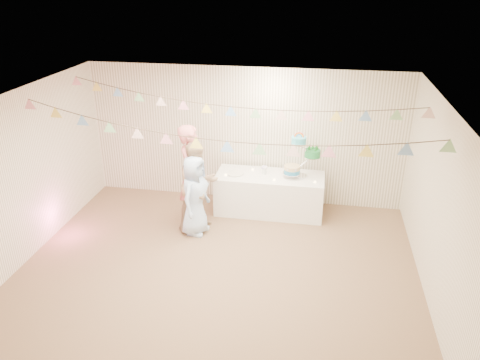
% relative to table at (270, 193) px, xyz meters
% --- Properties ---
extents(floor, '(6.00, 6.00, 0.00)m').
position_rel_table_xyz_m(floor, '(-0.55, -2.00, -0.37)').
color(floor, brown).
rests_on(floor, ground).
extents(ceiling, '(6.00, 6.00, 0.00)m').
position_rel_table_xyz_m(ceiling, '(-0.55, -2.00, 2.23)').
color(ceiling, white).
rests_on(ceiling, ground).
extents(back_wall, '(6.00, 6.00, 0.00)m').
position_rel_table_xyz_m(back_wall, '(-0.55, 0.50, 0.93)').
color(back_wall, white).
rests_on(back_wall, ground).
extents(front_wall, '(6.00, 6.00, 0.00)m').
position_rel_table_xyz_m(front_wall, '(-0.55, -4.50, 0.93)').
color(front_wall, white).
rests_on(front_wall, ground).
extents(left_wall, '(5.00, 5.00, 0.00)m').
position_rel_table_xyz_m(left_wall, '(-3.55, -2.00, 0.93)').
color(left_wall, white).
rests_on(left_wall, ground).
extents(right_wall, '(5.00, 5.00, 0.00)m').
position_rel_table_xyz_m(right_wall, '(2.45, -2.00, 0.93)').
color(right_wall, white).
rests_on(right_wall, ground).
extents(table, '(1.97, 0.79, 0.74)m').
position_rel_table_xyz_m(table, '(0.00, 0.00, 0.00)').
color(table, white).
rests_on(table, floor).
extents(cake_stand, '(0.71, 0.41, 0.79)m').
position_rel_table_xyz_m(cake_stand, '(0.55, 0.05, 0.77)').
color(cake_stand, silver).
rests_on(cake_stand, table).
extents(cake_bottom, '(0.31, 0.31, 0.15)m').
position_rel_table_xyz_m(cake_bottom, '(0.40, -0.01, 0.47)').
color(cake_bottom, teal).
rests_on(cake_bottom, cake_stand).
extents(cake_middle, '(0.27, 0.27, 0.22)m').
position_rel_table_xyz_m(cake_middle, '(0.73, 0.14, 0.74)').
color(cake_middle, '#1A7B39').
rests_on(cake_middle, cake_stand).
extents(cake_top_tier, '(0.25, 0.25, 0.19)m').
position_rel_table_xyz_m(cake_top_tier, '(0.49, 0.02, 1.01)').
color(cake_top_tier, '#3FB4C8').
rests_on(cake_top_tier, cake_stand).
extents(platter, '(0.32, 0.32, 0.02)m').
position_rel_table_xyz_m(platter, '(-0.64, -0.05, 0.39)').
color(platter, white).
rests_on(platter, table).
extents(posy, '(0.14, 0.14, 0.16)m').
position_rel_table_xyz_m(posy, '(-0.11, 0.05, 0.46)').
color(posy, white).
rests_on(posy, table).
extents(person_adult_a, '(0.48, 0.69, 1.84)m').
position_rel_table_xyz_m(person_adult_a, '(-1.27, -0.67, 0.55)').
color(person_adult_a, '#DC7376').
rests_on(person_adult_a, floor).
extents(person_adult_b, '(0.96, 0.98, 1.59)m').
position_rel_table_xyz_m(person_adult_b, '(-1.14, -0.81, 0.42)').
color(person_adult_b, tan).
rests_on(person_adult_b, floor).
extents(person_child, '(0.59, 0.77, 1.41)m').
position_rel_table_xyz_m(person_child, '(-1.16, -0.98, 0.33)').
color(person_child, '#B4D3FF').
rests_on(person_child, floor).
extents(bunting_back, '(5.60, 1.10, 0.40)m').
position_rel_table_xyz_m(bunting_back, '(-0.55, -0.90, 1.98)').
color(bunting_back, pink).
rests_on(bunting_back, ceiling).
extents(bunting_front, '(5.60, 0.90, 0.36)m').
position_rel_table_xyz_m(bunting_front, '(-0.55, -2.20, 1.95)').
color(bunting_front, '#72A5E5').
rests_on(bunting_front, ceiling).
extents(tealight_0, '(0.04, 0.04, 0.03)m').
position_rel_table_xyz_m(tealight_0, '(-0.80, -0.15, 0.38)').
color(tealight_0, '#FFD88C').
rests_on(tealight_0, table).
extents(tealight_1, '(0.04, 0.04, 0.03)m').
position_rel_table_xyz_m(tealight_1, '(-0.35, 0.18, 0.38)').
color(tealight_1, '#FFD88C').
rests_on(tealight_1, table).
extents(tealight_2, '(0.04, 0.04, 0.03)m').
position_rel_table_xyz_m(tealight_2, '(0.10, -0.22, 0.38)').
color(tealight_2, '#FFD88C').
rests_on(tealight_2, table).
extents(tealight_3, '(0.04, 0.04, 0.03)m').
position_rel_table_xyz_m(tealight_3, '(0.35, 0.22, 0.38)').
color(tealight_3, '#FFD88C').
rests_on(tealight_3, table).
extents(tealight_4, '(0.04, 0.04, 0.03)m').
position_rel_table_xyz_m(tealight_4, '(0.82, -0.18, 0.38)').
color(tealight_4, '#FFD88C').
rests_on(tealight_4, table).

